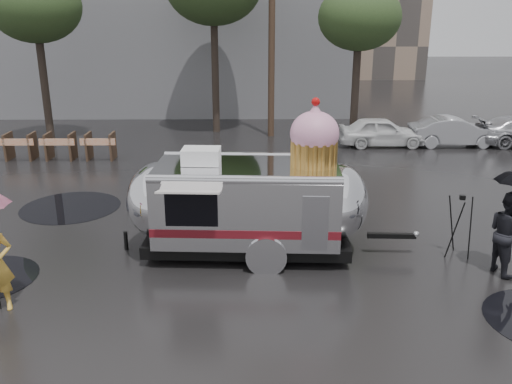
{
  "coord_description": "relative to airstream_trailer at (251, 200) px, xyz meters",
  "views": [
    {
      "loc": [
        1.57,
        -9.91,
        5.27
      ],
      "look_at": [
        1.69,
        1.56,
        1.46
      ],
      "focal_mm": 38.0,
      "sensor_mm": 36.0,
      "label": 1
    }
  ],
  "objects": [
    {
      "name": "ground",
      "position": [
        -1.58,
        -1.55,
        -1.28
      ],
      "size": [
        120.0,
        120.0,
        0.0
      ],
      "primitive_type": "plane",
      "color": "black",
      "rests_on": "ground"
    },
    {
      "name": "puddles",
      "position": [
        -3.48,
        -0.09,
        -1.27
      ],
      "size": [
        15.77,
        8.68,
        0.01
      ],
      "color": "black",
      "rests_on": "ground"
    },
    {
      "name": "utility_pole",
      "position": [
        0.92,
        12.45,
        3.34
      ],
      "size": [
        1.6,
        0.28,
        9.0
      ],
      "color": "#473323",
      "rests_on": "ground"
    },
    {
      "name": "tree_left",
      "position": [
        -8.58,
        11.45,
        4.2
      ],
      "size": [
        3.64,
        3.64,
        6.95
      ],
      "color": "#382D26",
      "rests_on": "ground"
    },
    {
      "name": "tree_right",
      "position": [
        4.42,
        11.45,
        3.78
      ],
      "size": [
        3.36,
        3.36,
        6.42
      ],
      "color": "#382D26",
      "rests_on": "ground"
    },
    {
      "name": "barricade_row",
      "position": [
        -7.13,
        8.41,
        -0.76
      ],
      "size": [
        4.3,
        0.8,
        1.0
      ],
      "color": "#473323",
      "rests_on": "ground"
    },
    {
      "name": "parked_cars",
      "position": [
        10.2,
        10.45,
        -0.56
      ],
      "size": [
        13.2,
        1.9,
        1.5
      ],
      "color": "silver",
      "rests_on": "ground"
    },
    {
      "name": "airstream_trailer",
      "position": [
        0.0,
        0.0,
        0.0
      ],
      "size": [
        6.77,
        2.66,
        3.65
      ],
      "rotation": [
        0.0,
        0.0,
        -0.05
      ],
      "color": "silver",
      "rests_on": "ground"
    },
    {
      "name": "person_right",
      "position": [
        5.36,
        -1.07,
        -0.38
      ],
      "size": [
        0.65,
        0.95,
        1.8
      ],
      "primitive_type": "imported",
      "rotation": [
        0.0,
        0.0,
        1.79
      ],
      "color": "black",
      "rests_on": "ground"
    },
    {
      "name": "tripod",
      "position": [
        4.66,
        -0.25,
        -0.43
      ],
      "size": [
        0.57,
        0.59,
        1.46
      ],
      "rotation": [
        0.0,
        0.0,
        -0.19
      ],
      "color": "black",
      "rests_on": "ground"
    }
  ]
}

